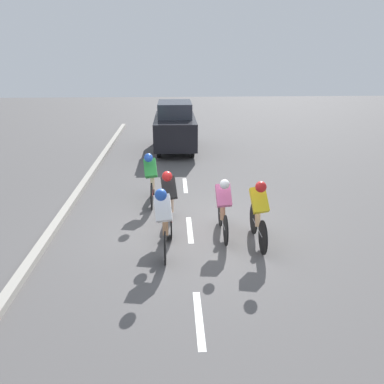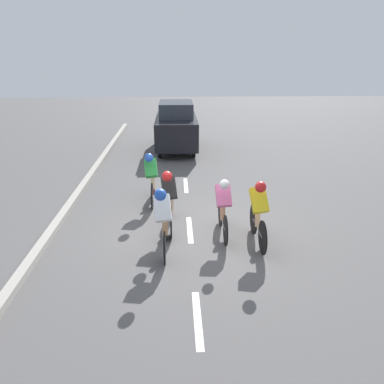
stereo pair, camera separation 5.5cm
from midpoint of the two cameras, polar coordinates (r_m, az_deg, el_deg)
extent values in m
plane|color=#565454|center=(8.84, -0.50, -5.97)|extent=(60.00, 60.00, 0.00)
cube|color=white|center=(6.19, 0.80, -18.76)|extent=(0.12, 1.40, 0.01)
cube|color=white|center=(8.91, -0.53, -5.73)|extent=(0.12, 1.40, 0.01)
cube|color=white|center=(11.87, -1.18, 1.02)|extent=(0.12, 1.40, 0.01)
cube|color=#A8A399|center=(9.33, -20.67, -5.44)|extent=(0.20, 27.82, 0.14)
cylinder|color=black|center=(9.38, -3.34, -2.00)|extent=(0.03, 0.72, 0.72)
cylinder|color=black|center=(8.43, -3.37, -4.67)|extent=(0.03, 0.72, 0.72)
cylinder|color=red|center=(8.90, -3.35, -3.26)|extent=(0.04, 1.04, 0.04)
cylinder|color=red|center=(8.99, -3.38, -1.57)|extent=(0.04, 0.04, 0.42)
cylinder|color=#1999D8|center=(8.91, -3.37, -2.55)|extent=(0.07, 0.07, 0.16)
cylinder|color=beige|center=(8.90, -3.38, -2.00)|extent=(0.12, 0.23, 0.36)
cube|color=black|center=(8.56, -3.69, 0.59)|extent=(0.39, 0.45, 0.57)
sphere|color=red|center=(8.24, -4.00, 2.39)|extent=(0.23, 0.23, 0.23)
cylinder|color=black|center=(9.01, 4.15, -3.16)|extent=(0.03, 0.67, 0.67)
cylinder|color=black|center=(8.14, 4.96, -5.86)|extent=(0.03, 0.67, 0.67)
cylinder|color=#B7B7BC|center=(8.57, 4.54, -4.44)|extent=(0.04, 0.97, 0.04)
cylinder|color=#B7B7BC|center=(8.64, 4.43, -2.71)|extent=(0.04, 0.04, 0.42)
cylinder|color=green|center=(8.58, 4.51, -3.70)|extent=(0.07, 0.07, 0.16)
cylinder|color=tan|center=(8.57, 4.51, -3.15)|extent=(0.12, 0.23, 0.36)
cube|color=pink|center=(8.22, 4.64, -0.53)|extent=(0.35, 0.44, 0.53)
sphere|color=white|center=(7.90, 4.80, 1.18)|extent=(0.21, 0.21, 0.21)
cylinder|color=black|center=(8.32, -4.19, -5.23)|extent=(0.03, 0.66, 0.66)
cylinder|color=black|center=(7.43, -4.32, -8.53)|extent=(0.03, 0.66, 0.66)
cylinder|color=black|center=(7.88, -4.25, -6.79)|extent=(0.04, 1.00, 0.04)
cylinder|color=black|center=(7.94, -4.27, -4.86)|extent=(0.04, 0.04, 0.42)
cylinder|color=green|center=(7.88, -4.26, -5.97)|extent=(0.07, 0.07, 0.16)
cylinder|color=#9E704C|center=(7.86, -4.28, -5.37)|extent=(0.12, 0.23, 0.36)
cube|color=white|center=(7.50, -4.63, -2.48)|extent=(0.38, 0.47, 0.58)
sphere|color=blue|center=(7.16, -5.00, -0.43)|extent=(0.24, 0.24, 0.24)
cylinder|color=black|center=(8.72, 9.17, -4.03)|extent=(0.03, 0.71, 0.71)
cylinder|color=black|center=(7.89, 10.56, -6.84)|extent=(0.03, 0.71, 0.71)
cylinder|color=#B7B7BC|center=(8.30, 9.83, -5.36)|extent=(0.04, 0.95, 0.04)
cylinder|color=#B7B7BC|center=(8.36, 9.67, -3.58)|extent=(0.04, 0.04, 0.42)
cylinder|color=green|center=(8.31, 9.80, -4.59)|extent=(0.07, 0.07, 0.16)
cylinder|color=#DBAD84|center=(8.29, 9.80, -4.03)|extent=(0.12, 0.23, 0.36)
cube|color=yellow|center=(7.94, 10.01, -1.21)|extent=(0.39, 0.47, 0.59)
sphere|color=red|center=(7.60, 10.25, 0.77)|extent=(0.23, 0.23, 0.23)
cylinder|color=black|center=(10.91, -6.05, 1.13)|extent=(0.03, 0.71, 0.71)
cylinder|color=black|center=(10.01, -6.31, -0.65)|extent=(0.03, 0.71, 0.71)
cylinder|color=red|center=(10.46, -6.17, 0.28)|extent=(0.04, 0.95, 0.04)
cylinder|color=red|center=(10.55, -6.17, 1.66)|extent=(0.04, 0.04, 0.42)
cylinder|color=#1999D8|center=(10.47, -6.18, 0.88)|extent=(0.07, 0.07, 0.16)
cylinder|color=beige|center=(10.47, -6.19, 1.34)|extent=(0.12, 0.23, 0.36)
cube|color=green|center=(10.16, -6.50, 3.62)|extent=(0.38, 0.45, 0.56)
sphere|color=blue|center=(9.86, -6.82, 5.20)|extent=(0.23, 0.23, 0.23)
cylinder|color=black|center=(15.18, -0.04, 6.55)|extent=(0.14, 0.64, 0.64)
cylinder|color=black|center=(15.17, -5.21, 6.46)|extent=(0.14, 0.64, 0.64)
cylinder|color=black|center=(17.49, -0.44, 8.37)|extent=(0.14, 0.64, 0.64)
cylinder|color=black|center=(17.49, -4.94, 8.30)|extent=(0.14, 0.64, 0.64)
cube|color=black|center=(16.20, -2.69, 9.40)|extent=(1.70, 3.83, 1.11)
cube|color=#2D333D|center=(16.26, -2.75, 12.49)|extent=(1.39, 2.11, 0.61)
camera|label=1|loc=(0.03, -90.18, -0.07)|focal=35.00mm
camera|label=2|loc=(0.03, 89.82, 0.07)|focal=35.00mm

